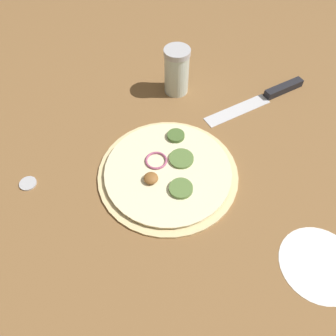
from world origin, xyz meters
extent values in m
plane|color=brown|center=(0.00, 0.00, 0.00)|extent=(3.00, 3.00, 0.00)
cylinder|color=beige|center=(0.00, 0.00, 0.00)|extent=(0.28, 0.28, 0.01)
cylinder|color=beige|center=(0.00, 0.00, 0.01)|extent=(0.25, 0.25, 0.00)
cylinder|color=#567538|center=(0.00, -0.05, 0.02)|extent=(0.04, 0.04, 0.01)
torus|color=#A34C70|center=(-0.01, 0.03, 0.02)|extent=(0.04, 0.04, 0.00)
ellipsoid|color=brown|center=(-0.04, -0.01, 0.02)|extent=(0.03, 0.03, 0.01)
cylinder|color=#567538|center=(0.04, 0.01, 0.02)|extent=(0.05, 0.05, 0.01)
cylinder|color=#47662D|center=(0.05, 0.07, 0.02)|extent=(0.04, 0.04, 0.01)
cube|color=silver|center=(0.23, 0.08, 0.00)|extent=(0.17, 0.04, 0.00)
cube|color=black|center=(0.36, 0.09, 0.01)|extent=(0.11, 0.02, 0.02)
cylinder|color=silver|center=(0.13, 0.21, 0.05)|extent=(0.06, 0.06, 0.10)
cylinder|color=#B2B2B7|center=(0.13, 0.21, 0.11)|extent=(0.06, 0.06, 0.01)
cylinder|color=#B2B2B7|center=(-0.25, 0.11, 0.00)|extent=(0.03, 0.03, 0.01)
cylinder|color=white|center=(0.14, -0.28, 0.00)|extent=(0.13, 0.13, 0.00)
camera|label=1|loc=(-0.18, -0.33, 0.53)|focal=35.00mm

